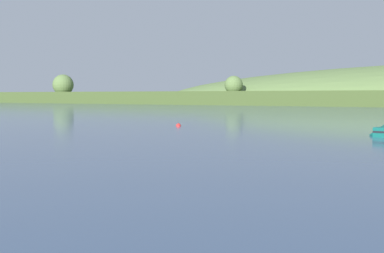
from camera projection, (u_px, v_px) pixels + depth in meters
mooring_buoy_foreground at (178, 126)px, 69.82m from camera, size 0.67×0.67×0.75m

